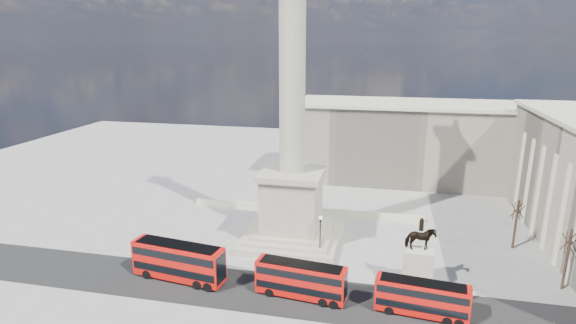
% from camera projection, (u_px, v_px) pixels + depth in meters
% --- Properties ---
extents(ground, '(180.00, 180.00, 0.00)m').
position_uv_depth(ground, '(285.00, 254.00, 62.91)').
color(ground, '#A09D98').
rests_on(ground, ground).
extents(asphalt_road, '(120.00, 9.00, 0.01)m').
position_uv_depth(asphalt_road, '(307.00, 297.00, 52.45)').
color(asphalt_road, '#262626').
rests_on(asphalt_road, ground).
extents(nelsons_column, '(14.00, 14.00, 49.85)m').
position_uv_depth(nelsons_column, '(292.00, 157.00, 64.22)').
color(nelsons_column, '#AFA891').
rests_on(nelsons_column, ground).
extents(balustrade_wall, '(40.00, 0.60, 1.10)m').
position_uv_depth(balustrade_wall, '(305.00, 210.00, 77.84)').
color(balustrade_wall, beige).
rests_on(balustrade_wall, ground).
extents(building_northeast, '(51.00, 17.00, 16.60)m').
position_uv_depth(building_northeast, '(419.00, 142.00, 94.29)').
color(building_northeast, '#B1AA91').
rests_on(building_northeast, ground).
extents(red_bus_a, '(12.18, 4.29, 4.84)m').
position_uv_depth(red_bus_a, '(179.00, 261.00, 55.66)').
color(red_bus_a, red).
rests_on(red_bus_a, ground).
extents(red_bus_b, '(10.76, 3.58, 4.28)m').
position_uv_depth(red_bus_b, '(301.00, 280.00, 51.91)').
color(red_bus_b, red).
rests_on(red_bus_b, ground).
extents(red_bus_c, '(10.04, 3.30, 4.00)m').
position_uv_depth(red_bus_c, '(422.00, 298.00, 48.52)').
color(red_bus_c, red).
rests_on(red_bus_c, ground).
extents(victorian_lamp, '(0.53, 0.53, 6.19)m').
position_uv_depth(victorian_lamp, '(320.00, 234.00, 60.93)').
color(victorian_lamp, black).
rests_on(victorian_lamp, ground).
extents(equestrian_statue, '(4.30, 3.23, 8.88)m').
position_uv_depth(equestrian_statue, '(418.00, 262.00, 54.19)').
color(equestrian_statue, beige).
rests_on(equestrian_statue, ground).
extents(bare_tree_near, '(1.86, 1.86, 8.13)m').
position_uv_depth(bare_tree_near, '(570.00, 240.00, 52.55)').
color(bare_tree_near, '#332319').
rests_on(bare_tree_near, ground).
extents(bare_tree_mid, '(2.03, 2.03, 7.69)m').
position_uv_depth(bare_tree_mid, '(518.00, 209.00, 63.25)').
color(bare_tree_mid, '#332319').
rests_on(bare_tree_mid, ground).
extents(pedestrian_walking, '(0.80, 0.65, 1.91)m').
position_uv_depth(pedestrian_walking, '(377.00, 282.00, 53.87)').
color(pedestrian_walking, '#222628').
rests_on(pedestrian_walking, ground).
extents(pedestrian_standing, '(1.15, 1.06, 1.90)m').
position_uv_depth(pedestrian_standing, '(470.00, 292.00, 51.71)').
color(pedestrian_standing, '#222628').
rests_on(pedestrian_standing, ground).
extents(pedestrian_crossing, '(1.00, 1.15, 1.86)m').
position_uv_depth(pedestrian_crossing, '(406.00, 269.00, 57.04)').
color(pedestrian_crossing, '#222628').
rests_on(pedestrian_crossing, ground).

